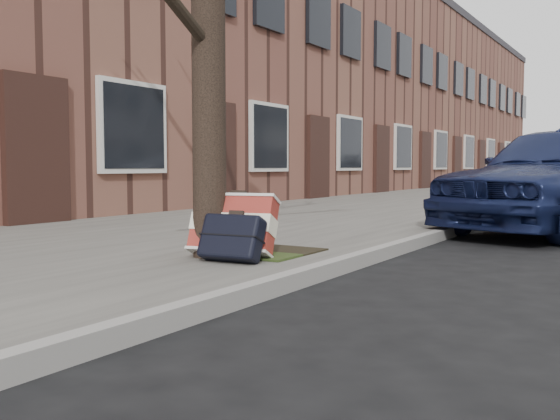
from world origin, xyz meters
The scene contains 6 objects.
ground centered at (0.00, 0.00, 0.00)m, with size 120.00×120.00×0.00m, color black.
near_sidewalk centered at (-3.70, 15.00, 0.06)m, with size 5.00×70.00×0.12m, color slate.
house_near centered at (-9.60, 16.00, 3.50)m, with size 6.80×40.00×7.00m, color brown.
dirt_patch centered at (-2.00, 1.20, 0.13)m, with size 0.85×0.85×0.01m, color black.
suitcase_red centered at (-2.04, 0.79, 0.39)m, with size 0.69×0.19×0.50m, color maroon.
suitcase_navy centered at (-1.91, 0.58, 0.32)m, with size 0.51×0.17×0.37m, color black.
Camera 1 is at (1.00, -3.42, 0.88)m, focal length 40.00 mm.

